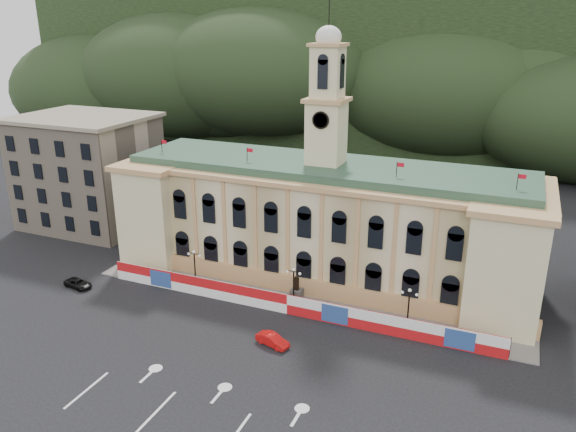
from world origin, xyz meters
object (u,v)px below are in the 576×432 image
at_px(red_sedan, 273,340).
at_px(statue, 297,294).
at_px(lamp_center, 294,284).
at_px(black_suv, 78,283).

bearing_deg(red_sedan, statue, 22.91).
distance_m(lamp_center, black_suv, 28.94).
xyz_separation_m(lamp_center, black_suv, (-28.14, -6.29, -2.51)).
distance_m(statue, red_sedan, 10.09).
bearing_deg(red_sedan, lamp_center, 23.67).
bearing_deg(lamp_center, red_sedan, -82.33).
height_order(lamp_center, black_suv, lamp_center).
xyz_separation_m(lamp_center, red_sedan, (1.21, -9.00, -2.43)).
xyz_separation_m(statue, lamp_center, (0.00, -1.00, 1.89)).
height_order(red_sedan, black_suv, red_sedan).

